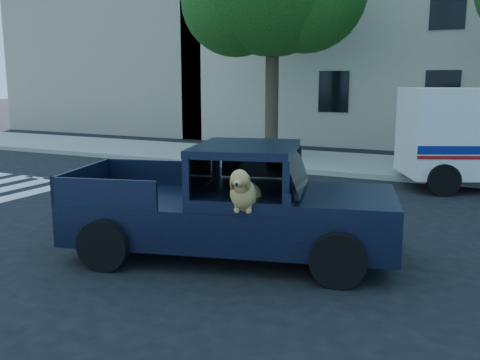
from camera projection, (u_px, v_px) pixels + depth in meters
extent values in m
plane|color=black|center=(270.00, 258.00, 8.10)|extent=(120.00, 120.00, 0.00)
cube|color=gray|center=(388.00, 166.00, 16.21)|extent=(60.00, 4.00, 0.15)
cylinder|color=#332619|center=(272.00, 94.00, 17.89)|extent=(0.44, 0.44, 4.40)
sphere|color=#0C330D|center=(236.00, 1.00, 17.59)|extent=(3.60, 3.60, 3.60)
cube|color=tan|center=(131.00, 54.00, 28.39)|extent=(12.00, 6.00, 8.00)
cube|color=black|center=(231.00, 219.00, 8.11)|extent=(5.15, 3.03, 0.61)
cube|color=black|center=(347.00, 199.00, 7.71)|extent=(1.82, 2.15, 0.15)
cube|color=black|center=(246.00, 148.00, 7.86)|extent=(1.85, 2.09, 0.11)
cube|color=black|center=(297.00, 172.00, 7.78)|extent=(0.64, 1.61, 0.53)
cube|color=black|center=(253.00, 216.00, 7.59)|extent=(0.62, 0.62, 0.35)
cube|color=black|center=(287.00, 200.00, 6.69)|extent=(0.10, 0.07, 0.15)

